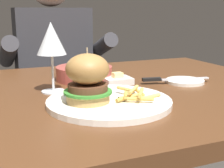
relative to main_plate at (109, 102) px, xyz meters
name	(u,v)px	position (x,y,z in m)	size (l,w,h in m)	color
dining_table	(111,118)	(0.07, 0.15, -0.10)	(1.16, 0.88, 0.74)	#56331C
main_plate	(109,102)	(0.00, 0.00, 0.00)	(0.31, 0.31, 0.01)	white
burger_sandwich	(88,78)	(-0.06, 0.00, 0.07)	(0.12, 0.12, 0.13)	tan
fries_pile	(135,94)	(0.06, -0.02, 0.02)	(0.13, 0.12, 0.02)	#EABC5B
wine_glass	(51,40)	(-0.10, 0.17, 0.14)	(0.08, 0.08, 0.20)	silver
bread_plate	(185,81)	(0.32, 0.13, 0.00)	(0.12, 0.12, 0.01)	white
table_knife	(170,79)	(0.27, 0.14, 0.01)	(0.22, 0.06, 0.01)	silver
butter_dish	(117,80)	(0.11, 0.20, 0.00)	(0.09, 0.07, 0.04)	white
soup_bowl	(84,72)	(0.03, 0.30, 0.02)	(0.19, 0.19, 0.05)	#B24C42
diner_person	(55,91)	(0.04, 0.87, -0.18)	(0.51, 0.36, 1.18)	#282833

